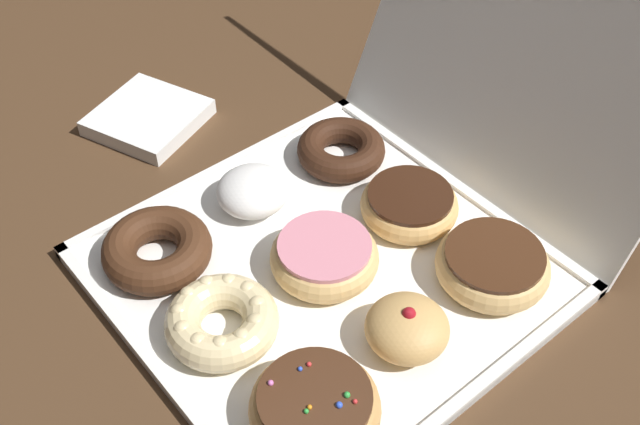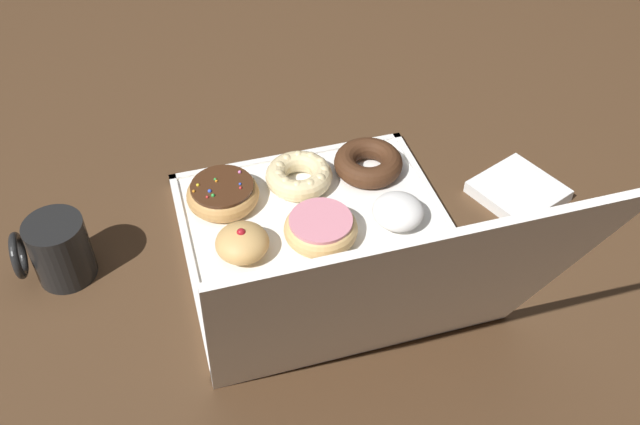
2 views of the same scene
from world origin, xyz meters
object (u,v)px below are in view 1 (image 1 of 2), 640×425
object	(u,v)px
donut_box	(324,272)
cruller_donut_1	(220,319)
chocolate_cake_ring_donut_6	(341,149)
chocolate_frosted_donut_8	(493,265)
pink_frosted_donut_4	(327,254)
chocolate_frosted_donut_7	(411,206)
jelly_filled_donut_5	(409,327)
napkin_stack	(148,117)
sprinkle_donut_2	(315,406)
powdered_filled_donut_3	(252,191)
chocolate_cake_ring_donut_0	(157,250)

from	to	relation	value
donut_box	cruller_donut_1	xyz separation A→B (m)	(-0.00, -0.13, 0.02)
chocolate_cake_ring_donut_6	chocolate_frosted_donut_8	bearing A→B (deg)	-0.56
pink_frosted_donut_4	chocolate_frosted_donut_7	bearing A→B (deg)	88.45
pink_frosted_donut_4	chocolate_cake_ring_donut_6	world-z (taller)	pink_frosted_donut_4
donut_box	chocolate_cake_ring_donut_6	xyz separation A→B (m)	(-0.12, 0.13, 0.02)
pink_frosted_donut_4	jelly_filled_donut_5	distance (m)	0.12
napkin_stack	chocolate_frosted_donut_8	bearing A→B (deg)	16.33
cruller_donut_1	chocolate_frosted_donut_8	xyz separation A→B (m)	(0.12, 0.26, 0.00)
chocolate_frosted_donut_8	napkin_stack	distance (m)	0.49
sprinkle_donut_2	pink_frosted_donut_4	bearing A→B (deg)	136.36
chocolate_cake_ring_donut_6	powdered_filled_donut_3	bearing A→B (deg)	-91.90
chocolate_cake_ring_donut_0	powdered_filled_donut_3	world-z (taller)	powdered_filled_donut_3
cruller_donut_1	powdered_filled_donut_3	size ratio (longest dim) A/B	1.36
cruller_donut_1	pink_frosted_donut_4	size ratio (longest dim) A/B	0.98
pink_frosted_donut_4	chocolate_frosted_donut_8	bearing A→B (deg)	45.62
cruller_donut_1	sprinkle_donut_2	size ratio (longest dim) A/B	0.95
powdered_filled_donut_3	chocolate_frosted_donut_8	distance (m)	0.28
jelly_filled_donut_5	chocolate_cake_ring_donut_6	size ratio (longest dim) A/B	0.76
chocolate_frosted_donut_8	chocolate_cake_ring_donut_0	bearing A→B (deg)	-133.42
donut_box	sprinkle_donut_2	bearing A→B (deg)	-42.68
cruller_donut_1	powdered_filled_donut_3	world-z (taller)	powdered_filled_donut_3
napkin_stack	powdered_filled_donut_3	bearing A→B (deg)	2.36
cruller_donut_1	jelly_filled_donut_5	xyz separation A→B (m)	(0.13, 0.13, 0.00)
chocolate_cake_ring_donut_0	chocolate_frosted_donut_8	xyz separation A→B (m)	(0.24, 0.26, 0.00)
donut_box	powdered_filled_donut_3	distance (m)	0.13
donut_box	chocolate_frosted_donut_7	size ratio (longest dim) A/B	3.78
cruller_donut_1	chocolate_frosted_donut_7	bearing A→B (deg)	88.42
sprinkle_donut_2	chocolate_cake_ring_donut_6	distance (m)	0.35
sprinkle_donut_2	chocolate_frosted_donut_7	bearing A→B (deg)	117.46
chocolate_frosted_donut_8	sprinkle_donut_2	bearing A→B (deg)	-87.62
donut_box	powdered_filled_donut_3	world-z (taller)	powdered_filled_donut_3
sprinkle_donut_2	powdered_filled_donut_3	size ratio (longest dim) A/B	1.44
sprinkle_donut_2	napkin_stack	distance (m)	0.49
napkin_stack	chocolate_cake_ring_donut_6	bearing A→B (deg)	31.90
chocolate_cake_ring_donut_0	jelly_filled_donut_5	xyz separation A→B (m)	(0.24, 0.13, 0.01)
sprinkle_donut_2	powdered_filled_donut_3	xyz separation A→B (m)	(-0.26, 0.12, 0.00)
chocolate_cake_ring_donut_0	chocolate_frosted_donut_8	world-z (taller)	chocolate_frosted_donut_8
chocolate_frosted_donut_7	napkin_stack	distance (m)	0.37
chocolate_cake_ring_donut_0	pink_frosted_donut_4	size ratio (longest dim) A/B	1.02
powdered_filled_donut_3	napkin_stack	world-z (taller)	powdered_filled_donut_3
chocolate_cake_ring_donut_0	chocolate_frosted_donut_7	world-z (taller)	chocolate_cake_ring_donut_0
donut_box	chocolate_frosted_donut_7	distance (m)	0.13
pink_frosted_donut_4	chocolate_frosted_donut_7	distance (m)	0.12
chocolate_frosted_donut_8	donut_box	bearing A→B (deg)	-133.48
pink_frosted_donut_4	napkin_stack	size ratio (longest dim) A/B	0.91
cruller_donut_1	powdered_filled_donut_3	distance (m)	0.18
chocolate_cake_ring_donut_0	napkin_stack	world-z (taller)	chocolate_cake_ring_donut_0
chocolate_cake_ring_donut_6	jelly_filled_donut_5	bearing A→B (deg)	-27.27
chocolate_cake_ring_donut_0	sprinkle_donut_2	size ratio (longest dim) A/B	0.99
jelly_filled_donut_5	napkin_stack	size ratio (longest dim) A/B	0.65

